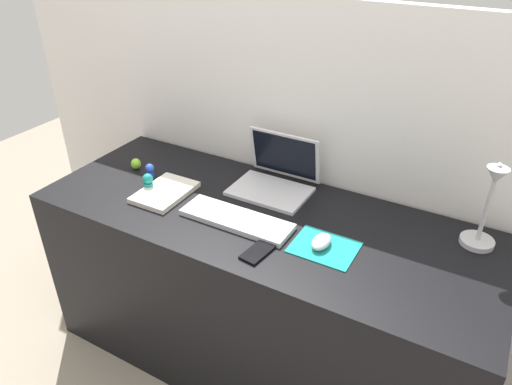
{
  "coord_description": "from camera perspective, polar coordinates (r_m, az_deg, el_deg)",
  "views": [
    {
      "loc": [
        0.7,
        -1.26,
        1.7
      ],
      "look_at": [
        -0.02,
        0.0,
        0.83
      ],
      "focal_mm": 33.43,
      "sensor_mm": 36.0,
      "label": 1
    }
  ],
  "objects": [
    {
      "name": "mouse",
      "position": [
        1.58,
        7.82,
        -5.84
      ],
      "size": [
        0.06,
        0.1,
        0.03
      ],
      "primitive_type": "ellipsoid",
      "color": "silver",
      "rests_on": "mousepad"
    },
    {
      "name": "mousepad",
      "position": [
        1.59,
        8.17,
        -6.51
      ],
      "size": [
        0.21,
        0.17,
        0.0
      ],
      "primitive_type": "cube",
      "color": "teal",
      "rests_on": "desk"
    },
    {
      "name": "toy_figurine_blue",
      "position": [
        2.01,
        -12.56,
        2.64
      ],
      "size": [
        0.04,
        0.04,
        0.06
      ],
      "color": "blue",
      "rests_on": "desk"
    },
    {
      "name": "cell_phone",
      "position": [
        1.55,
        0.28,
        -7.07
      ],
      "size": [
        0.08,
        0.14,
        0.01
      ],
      "primitive_type": "cube",
      "rotation": [
        0.0,
        0.0,
        -0.14
      ],
      "color": "black",
      "rests_on": "desk"
    },
    {
      "name": "keyboard",
      "position": [
        1.69,
        -2.36,
        -3.23
      ],
      "size": [
        0.41,
        0.13,
        0.02
      ],
      "primitive_type": "cube",
      "color": "silver",
      "rests_on": "desk"
    },
    {
      "name": "notebook_pad",
      "position": [
        1.88,
        -10.85,
        0.03
      ],
      "size": [
        0.17,
        0.24,
        0.02
      ],
      "primitive_type": "cube",
      "rotation": [
        0.0,
        0.0,
        0.01
      ],
      "color": "silver",
      "rests_on": "desk"
    },
    {
      "name": "toy_figurine_teal",
      "position": [
        1.91,
        -12.79,
        1.28
      ],
      "size": [
        0.04,
        0.04,
        0.07
      ],
      "color": "teal",
      "rests_on": "desk"
    },
    {
      "name": "laptop",
      "position": [
        1.88,
        2.47,
        2.12
      ],
      "size": [
        0.3,
        0.25,
        0.21
      ],
      "color": "silver",
      "rests_on": "desk"
    },
    {
      "name": "ground_plane",
      "position": [
        2.23,
        0.41,
        -18.77
      ],
      "size": [
        6.0,
        6.0,
        0.0
      ],
      "primitive_type": "plane",
      "color": "gray"
    },
    {
      "name": "desk_lamp",
      "position": [
        1.64,
        25.83,
        -1.89
      ],
      "size": [
        0.11,
        0.17,
        0.33
      ],
      "color": "#B7B7BC",
      "rests_on": "desk"
    },
    {
      "name": "toy_figurine_lime",
      "position": [
        2.09,
        -14.17,
        3.35
      ],
      "size": [
        0.04,
        0.04,
        0.05
      ],
      "primitive_type": "ellipsoid",
      "color": "#8CDB33",
      "rests_on": "desk"
    },
    {
      "name": "back_wall",
      "position": [
        2.02,
        5.51,
        1.81
      ],
      "size": [
        2.9,
        0.05,
        1.44
      ],
      "primitive_type": "cube",
      "color": "silver",
      "rests_on": "ground_plane"
    },
    {
      "name": "desk",
      "position": [
        1.96,
        0.45,
        -11.75
      ],
      "size": [
        1.7,
        0.65,
        0.74
      ],
      "primitive_type": "cube",
      "color": "black",
      "rests_on": "ground_plane"
    }
  ]
}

